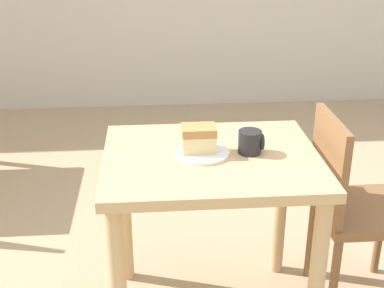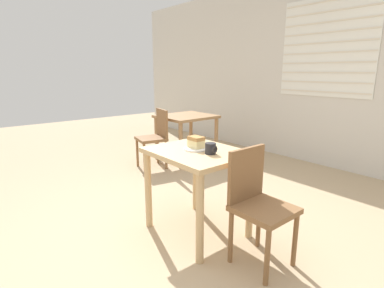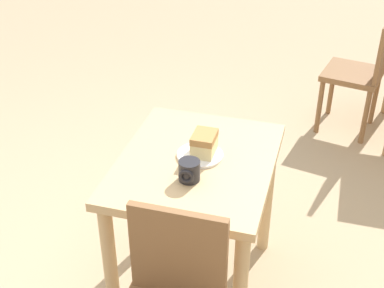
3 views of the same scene
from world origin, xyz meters
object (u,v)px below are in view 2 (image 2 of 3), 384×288
object	(u,v)px
dining_table_near	(198,166)
chair_far_corner	(155,136)
cake_slice	(196,142)
plate	(196,149)
chair_near_window	(258,202)
coffee_mug	(211,149)
dining_table_far	(186,123)

from	to	relation	value
dining_table_near	chair_far_corner	bearing A→B (deg)	158.20
chair_far_corner	cake_slice	xyz separation A→B (m)	(1.74, -0.69, 0.33)
plate	dining_table_near	bearing A→B (deg)	-13.45
chair_near_window	coffee_mug	world-z (taller)	chair_near_window
coffee_mug	dining_table_near	bearing A→B (deg)	-175.86
chair_near_window	plate	size ratio (longest dim) A/B	4.23
coffee_mug	chair_far_corner	bearing A→B (deg)	160.02
chair_far_corner	plate	bearing A→B (deg)	-10.21
dining_table_far	cake_slice	size ratio (longest dim) A/B	6.35
chair_near_window	chair_far_corner	bearing A→B (deg)	74.72
dining_table_far	chair_far_corner	distance (m)	0.61
dining_table_near	dining_table_far	distance (m)	2.23
coffee_mug	dining_table_far	bearing A→B (deg)	146.38
coffee_mug	chair_near_window	bearing A→B (deg)	6.79
plate	chair_near_window	bearing A→B (deg)	5.09
chair_near_window	coffee_mug	bearing A→B (deg)	96.79
dining_table_near	cake_slice	size ratio (longest dim) A/B	6.35
cake_slice	coffee_mug	world-z (taller)	cake_slice
plate	coffee_mug	distance (m)	0.19
cake_slice	chair_far_corner	bearing A→B (deg)	158.32
dining_table_far	coffee_mug	world-z (taller)	coffee_mug
dining_table_near	cake_slice	xyz separation A→B (m)	(-0.05, 0.02, 0.20)
dining_table_far	plate	size ratio (longest dim) A/B	4.00
chair_far_corner	coffee_mug	bearing A→B (deg)	-8.25
chair_near_window	chair_far_corner	size ratio (longest dim) A/B	1.00
dining_table_near	plate	world-z (taller)	plate
chair_far_corner	cake_slice	bearing A→B (deg)	-9.95
chair_near_window	chair_far_corner	distance (m)	2.47
chair_near_window	cake_slice	distance (m)	0.72
dining_table_near	chair_far_corner	xyz separation A→B (m)	(-1.79, 0.71, -0.13)
chair_near_window	chair_far_corner	world-z (taller)	same
chair_far_corner	cake_slice	size ratio (longest dim) A/B	6.71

